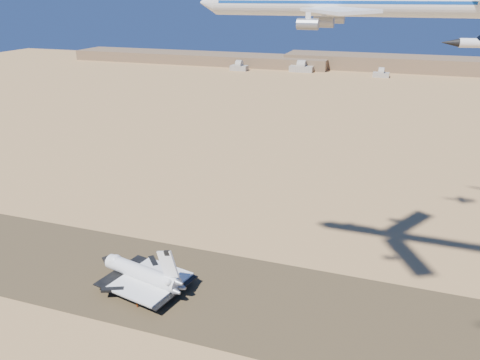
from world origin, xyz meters
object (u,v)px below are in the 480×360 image
(crew_a, at_px, (154,303))
(crew_c, at_px, (137,305))
(carrier_747, at_px, (330,3))
(crew_b, at_px, (150,294))
(shuttle, at_px, (142,274))

(crew_a, distance_m, crew_c, 5.43)
(carrier_747, relative_size, crew_b, 40.13)
(carrier_747, xyz_separation_m, crew_c, (-52.78, -15.82, -90.78))
(crew_c, bearing_deg, crew_b, -81.50)
(shuttle, bearing_deg, crew_b, -28.72)
(shuttle, height_order, crew_b, shuttle)
(carrier_747, distance_m, crew_c, 106.19)
(crew_a, bearing_deg, carrier_747, -97.88)
(crew_a, relative_size, crew_b, 0.95)
(carrier_747, xyz_separation_m, crew_b, (-51.75, -9.52, -90.79))
(crew_a, height_order, crew_c, crew_c)
(shuttle, xyz_separation_m, crew_a, (9.03, -8.18, -3.88))
(shuttle, relative_size, carrier_747, 0.48)
(shuttle, distance_m, carrier_747, 104.16)
(shuttle, height_order, carrier_747, carrier_747)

